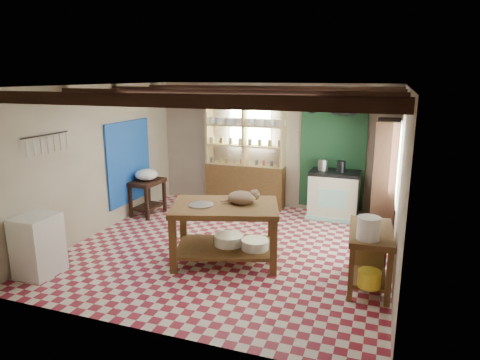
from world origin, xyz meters
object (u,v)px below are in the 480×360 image
(cat, at_px, (242,198))
(stove, at_px, (334,194))
(prep_table, at_px, (148,197))
(white_cabinet, at_px, (38,245))
(work_table, at_px, (225,233))
(right_counter, at_px, (369,258))

(cat, bearing_deg, stove, 39.50)
(prep_table, distance_m, cat, 2.95)
(prep_table, xyz_separation_m, white_cabinet, (-0.02, -2.85, 0.07))
(white_cabinet, bearing_deg, work_table, 29.10)
(prep_table, distance_m, right_counter, 4.68)
(work_table, relative_size, stove, 1.63)
(prep_table, height_order, white_cabinet, white_cabinet)
(stove, xyz_separation_m, white_cabinet, (-3.58, -3.93, -0.04))
(prep_table, bearing_deg, white_cabinet, -86.60)
(right_counter, bearing_deg, work_table, 172.90)
(prep_table, bearing_deg, cat, -25.62)
(stove, height_order, cat, cat)
(prep_table, xyz_separation_m, cat, (2.51, -1.42, 0.62))
(stove, distance_m, cat, 2.76)
(white_cabinet, bearing_deg, prep_table, 89.08)
(work_table, bearing_deg, right_counter, -20.54)
(white_cabinet, relative_size, cat, 2.00)
(white_cabinet, xyz_separation_m, cat, (2.53, 1.43, 0.55))
(work_table, distance_m, white_cabinet, 2.65)
(work_table, bearing_deg, white_cabinet, -168.02)
(stove, bearing_deg, white_cabinet, -131.66)
(right_counter, distance_m, cat, 1.97)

